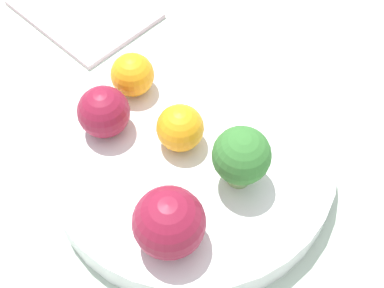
% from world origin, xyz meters
% --- Properties ---
extents(ground_plane, '(6.00, 6.00, 0.00)m').
position_xyz_m(ground_plane, '(0.00, 0.00, 0.00)').
color(ground_plane, gray).
extents(table_surface, '(1.20, 1.20, 0.02)m').
position_xyz_m(table_surface, '(0.00, 0.00, 0.01)').
color(table_surface, '#B2C6B2').
rests_on(table_surface, ground_plane).
extents(bowl, '(0.26, 0.26, 0.03)m').
position_xyz_m(bowl, '(0.00, 0.00, 0.04)').
color(bowl, white).
rests_on(bowl, table_surface).
extents(broccoli, '(0.05, 0.05, 0.06)m').
position_xyz_m(broccoli, '(0.02, -0.04, 0.09)').
color(broccoli, '#8CB76B').
rests_on(broccoli, bowl).
extents(apple_red, '(0.06, 0.06, 0.06)m').
position_xyz_m(apple_red, '(-0.05, -0.07, 0.08)').
color(apple_red, maroon).
rests_on(apple_red, bowl).
extents(apple_green, '(0.05, 0.05, 0.05)m').
position_xyz_m(apple_green, '(-0.06, 0.06, 0.08)').
color(apple_green, maroon).
rests_on(apple_green, bowl).
extents(orange_front, '(0.04, 0.04, 0.04)m').
position_xyz_m(orange_front, '(-0.01, 0.01, 0.07)').
color(orange_front, orange).
rests_on(orange_front, bowl).
extents(orange_back, '(0.04, 0.04, 0.04)m').
position_xyz_m(orange_back, '(-0.02, 0.09, 0.07)').
color(orange_back, orange).
rests_on(orange_back, bowl).
extents(napkin, '(0.17, 0.19, 0.01)m').
position_xyz_m(napkin, '(-0.02, 0.26, 0.02)').
color(napkin, beige).
rests_on(napkin, table_surface).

